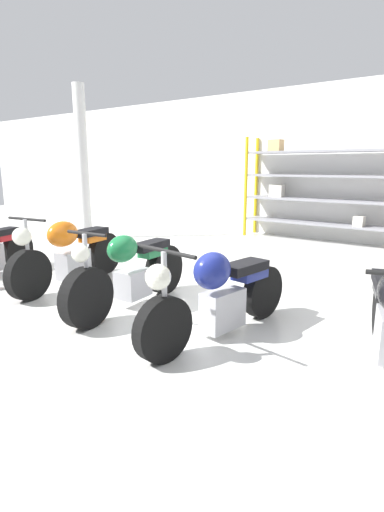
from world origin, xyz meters
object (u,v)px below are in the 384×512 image
at_px(motorcycle_green, 130,273).
at_px(shelving_rack, 348,187).
at_px(motorcycle_orange, 69,253).
at_px(motorcycle_blue, 219,295).

bearing_deg(motorcycle_green, shelving_rack, 166.39).
bearing_deg(motorcycle_orange, motorcycle_green, 74.11).
bearing_deg(motorcycle_orange, shelving_rack, 148.71).
bearing_deg(shelving_rack, motorcycle_blue, -85.68).
height_order(shelving_rack, motorcycle_blue, shelving_rack).
bearing_deg(motorcycle_blue, motorcycle_green, -85.15).
distance_m(shelving_rack, motorcycle_green, 6.01).
relative_size(shelving_rack, motorcycle_blue, 2.29).
bearing_deg(motorcycle_blue, motorcycle_orange, -86.85).
relative_size(shelving_rack, motorcycle_orange, 2.24).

